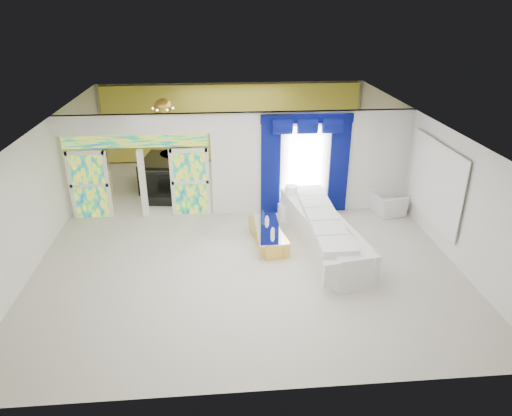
{
  "coord_description": "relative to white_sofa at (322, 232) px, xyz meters",
  "views": [
    {
      "loc": [
        -0.59,
        -11.59,
        5.83
      ],
      "look_at": [
        0.3,
        -1.2,
        1.1
      ],
      "focal_mm": 32.39,
      "sensor_mm": 36.0,
      "label": 1
    }
  ],
  "objects": [
    {
      "name": "floor",
      "position": [
        -1.98,
        1.3,
        -0.41
      ],
      "size": [
        12.0,
        12.0,
        0.0
      ],
      "primitive_type": "plane",
      "color": "#B7AF9E",
      "rests_on": "ground"
    },
    {
      "name": "chandelier",
      "position": [
        -4.28,
        4.7,
        2.24
      ],
      "size": [
        0.6,
        0.6,
        0.6
      ],
      "primitive_type": "sphere",
      "color": "gold",
      "rests_on": "ceiling"
    },
    {
      "name": "stained_transom",
      "position": [
        -4.83,
        2.3,
        1.84
      ],
      "size": [
        4.0,
        0.05,
        0.35
      ],
      "primitive_type": "cube",
      "color": "#994C3F",
      "rests_on": "dividing_header"
    },
    {
      "name": "console_table",
      "position": [
        -0.23,
        1.74,
        -0.19
      ],
      "size": [
        1.32,
        0.53,
        0.43
      ],
      "primitive_type": "cube",
      "rotation": [
        0.0,
        0.0,
        0.1
      ],
      "color": "white",
      "rests_on": "ground"
    },
    {
      "name": "table_lamp",
      "position": [
        -0.53,
        1.74,
        0.31
      ],
      "size": [
        0.36,
        0.36,
        0.58
      ],
      "primitive_type": "cylinder",
      "color": "white",
      "rests_on": "console_table"
    },
    {
      "name": "stained_panel_left",
      "position": [
        -6.26,
        2.3,
        0.59
      ],
      "size": [
        0.95,
        0.04,
        2.0
      ],
      "primitive_type": "cube",
      "color": "#994C3F",
      "rests_on": "ground"
    },
    {
      "name": "dividing_header",
      "position": [
        -4.83,
        2.3,
        2.32
      ],
      "size": [
        4.3,
        0.18,
        0.55
      ],
      "primitive_type": "cube",
      "color": "white",
      "rests_on": "dividing_wall"
    },
    {
      "name": "window_pane",
      "position": [
        -0.08,
        2.2,
        1.04
      ],
      "size": [
        1.0,
        0.02,
        2.3
      ],
      "primitive_type": "cube",
      "color": "white",
      "rests_on": "dividing_wall"
    },
    {
      "name": "decanters",
      "position": [
        -1.34,
        0.47,
        0.08
      ],
      "size": [
        0.24,
        1.08,
        0.18
      ],
      "color": "white",
      "rests_on": "coffee_table"
    },
    {
      "name": "tv_console",
      "position": [
        -6.38,
        4.17,
        0.02
      ],
      "size": [
        0.7,
        0.66,
        0.85
      ],
      "primitive_type": "cube",
      "rotation": [
        0.0,
        0.0,
        0.26
      ],
      "color": "tan",
      "rests_on": "ground"
    },
    {
      "name": "dividing_wall",
      "position": [
        0.17,
        2.3,
        1.09
      ],
      "size": [
        5.7,
        0.18,
        3.0
      ],
      "primitive_type": "cube",
      "color": "white",
      "rests_on": "ground"
    },
    {
      "name": "armchair",
      "position": [
        2.36,
        1.85,
        -0.09
      ],
      "size": [
        1.01,
        1.11,
        0.63
      ],
      "primitive_type": "imported",
      "rotation": [
        0.0,
        0.0,
        1.75
      ],
      "color": "silver",
      "rests_on": "ground"
    },
    {
      "name": "piano_bench",
      "position": [
        -4.33,
        3.06,
        -0.26
      ],
      "size": [
        0.91,
        0.45,
        0.29
      ],
      "primitive_type": "cube",
      "rotation": [
        0.0,
        0.0,
        -0.13
      ],
      "color": "black",
      "rests_on": "ground"
    },
    {
      "name": "coffee_table",
      "position": [
        -1.35,
        0.3,
        -0.2
      ],
      "size": [
        0.9,
        1.92,
        0.41
      ],
      "primitive_type": "cube",
      "rotation": [
        0.0,
        0.0,
        0.16
      ],
      "color": "gold",
      "rests_on": "ground"
    },
    {
      "name": "blue_drape_left",
      "position": [
        -1.08,
        2.17,
        0.99
      ],
      "size": [
        0.55,
        0.1,
        2.8
      ],
      "primitive_type": "cube",
      "color": "#030D45",
      "rests_on": "ground"
    },
    {
      "name": "wall_mirror",
      "position": [
        2.96,
        0.3,
        1.14
      ],
      "size": [
        0.04,
        2.7,
        1.9
      ],
      "primitive_type": "cube",
      "color": "white",
      "rests_on": "ground"
    },
    {
      "name": "white_sofa",
      "position": [
        0.0,
        0.0,
        0.0
      ],
      "size": [
        1.6,
        4.36,
        0.81
      ],
      "primitive_type": "cube",
      "rotation": [
        0.0,
        0.0,
        0.16
      ],
      "color": "silver",
      "rests_on": "ground"
    },
    {
      "name": "blue_pelmet",
      "position": [
        -0.08,
        2.17,
        2.41
      ],
      "size": [
        2.6,
        0.12,
        0.25
      ],
      "primitive_type": "cube",
      "color": "#030D45",
      "rests_on": "dividing_wall"
    },
    {
      "name": "grand_piano",
      "position": [
        -4.33,
        4.66,
        0.08
      ],
      "size": [
        1.71,
        2.1,
        0.97
      ],
      "primitive_type": "cube",
      "rotation": [
        0.0,
        0.0,
        -0.13
      ],
      "color": "black",
      "rests_on": "ground"
    },
    {
      "name": "gold_curtains",
      "position": [
        -1.98,
        7.2,
        1.09
      ],
      "size": [
        9.7,
        0.12,
        2.9
      ],
      "primitive_type": "cube",
      "color": "gold",
      "rests_on": "ground"
    },
    {
      "name": "blue_drape_right",
      "position": [
        0.92,
        2.17,
        0.99
      ],
      "size": [
        0.55,
        0.1,
        2.8
      ],
      "primitive_type": "cube",
      "color": "#030D45",
      "rests_on": "ground"
    },
    {
      "name": "stained_panel_right",
      "position": [
        -3.41,
        2.3,
        0.59
      ],
      "size": [
        0.95,
        0.04,
        2.0
      ],
      "primitive_type": "cube",
      "color": "#994C3F",
      "rests_on": "ground"
    }
  ]
}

